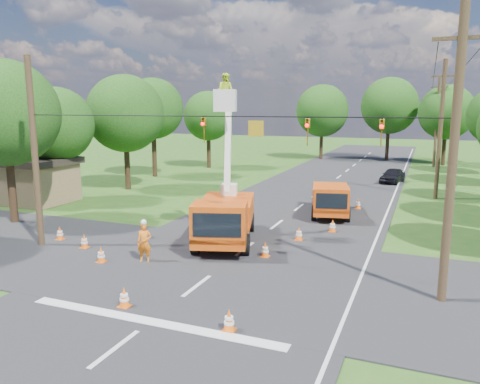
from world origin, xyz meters
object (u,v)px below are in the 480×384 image
at_px(tree_left_b, 5,113).
at_px(traffic_cone_3, 333,226).
at_px(pole_right_near, 453,155).
at_px(traffic_cone_0, 124,297).
at_px(tree_left_e, 153,109).
at_px(pole_right_far, 437,121).
at_px(traffic_cone_2, 299,234).
at_px(bucket_truck, 225,209).
at_px(tree_left_d, 125,114).
at_px(shed, 33,179).
at_px(pole_left, 35,153).
at_px(traffic_cone_4, 101,255).
at_px(traffic_cone_8, 265,250).
at_px(second_truck, 330,199).
at_px(traffic_cone_5, 84,241).
at_px(traffic_cone_1, 229,320).
at_px(tree_left_c, 56,125).
at_px(traffic_cone_6, 60,233).
at_px(pole_right_mid, 440,129).
at_px(distant_car, 393,175).
at_px(traffic_cone_7, 358,204).
at_px(ground_worker, 144,242).
at_px(tree_far_c, 447,112).
at_px(tree_far_b, 389,106).
at_px(tree_left_f, 208,116).

bearing_deg(tree_left_b, traffic_cone_3, 14.83).
height_order(pole_right_near, tree_left_b, pole_right_near).
bearing_deg(traffic_cone_0, tree_left_e, 120.08).
bearing_deg(pole_right_far, traffic_cone_2, -100.72).
bearing_deg(pole_right_far, bucket_truck, -105.16).
bearing_deg(tree_left_d, shed, -113.20).
distance_m(pole_left, tree_left_b, 6.10).
xyz_separation_m(traffic_cone_0, traffic_cone_4, (-3.69, 3.49, 0.00)).
height_order(traffic_cone_8, pole_right_near, pole_right_near).
xyz_separation_m(second_truck, traffic_cone_5, (-9.54, -11.21, -0.72)).
bearing_deg(traffic_cone_2, bucket_truck, -151.78).
bearing_deg(shed, traffic_cone_1, -31.98).
distance_m(traffic_cone_4, pole_right_near, 14.46).
relative_size(traffic_cone_8, tree_left_e, 0.08).
bearing_deg(traffic_cone_0, tree_left_c, 138.06).
bearing_deg(traffic_cone_1, traffic_cone_6, 153.70).
distance_m(pole_right_mid, pole_right_far, 20.00).
height_order(distant_car, pole_left, pole_left).
xyz_separation_m(traffic_cone_0, traffic_cone_7, (5.13, 18.69, 0.00)).
height_order(ground_worker, traffic_cone_5, ground_worker).
bearing_deg(tree_far_c, shed, -128.97).
xyz_separation_m(traffic_cone_5, traffic_cone_8, (8.43, 1.95, 0.00)).
bearing_deg(bucket_truck, pole_right_near, -38.08).
distance_m(traffic_cone_4, tree_left_b, 11.83).
bearing_deg(ground_worker, tree_far_b, 64.43).
relative_size(traffic_cone_7, tree_far_b, 0.07).
height_order(traffic_cone_0, tree_left_e, tree_left_e).
relative_size(traffic_cone_8, pole_right_near, 0.07).
distance_m(second_truck, traffic_cone_2, 6.13).
height_order(traffic_cone_6, traffic_cone_8, same).
distance_m(ground_worker, tree_left_c, 16.66).
distance_m(bucket_truck, tree_left_b, 13.95).
height_order(bucket_truck, traffic_cone_0, bucket_truck).
bearing_deg(tree_left_c, traffic_cone_6, -47.91).
bearing_deg(traffic_cone_1, traffic_cone_0, 176.11).
height_order(pole_left, tree_left_c, pole_left).
xyz_separation_m(traffic_cone_3, tree_left_d, (-18.24, 7.30, 5.77)).
height_order(traffic_cone_3, tree_left_c, tree_left_c).
distance_m(pole_right_mid, pole_left, 26.91).
bearing_deg(tree_left_c, second_truck, 7.70).
bearing_deg(traffic_cone_8, pole_right_mid, 67.74).
relative_size(traffic_cone_6, tree_far_c, 0.08).
relative_size(traffic_cone_7, tree_left_b, 0.08).
bearing_deg(tree_left_e, tree_left_c, -88.68).
bearing_deg(shed, pole_right_far, 50.37).
xyz_separation_m(traffic_cone_7, tree_far_c, (5.80, 27.85, 5.70)).
bearing_deg(pole_right_mid, pole_right_near, -90.00).
height_order(tree_left_b, tree_left_f, tree_left_b).
height_order(traffic_cone_8, pole_right_far, pole_right_far).
xyz_separation_m(traffic_cone_3, pole_left, (-12.74, -7.70, 4.14)).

